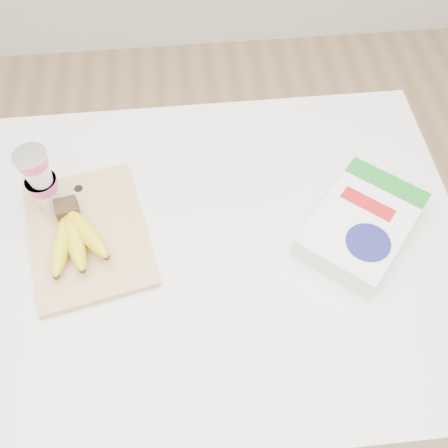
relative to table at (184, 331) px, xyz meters
name	(u,v)px	position (x,y,z in m)	size (l,w,h in m)	color
room	(148,128)	(0.00, 0.00, 0.86)	(4.00, 4.00, 4.00)	tan
table	(184,331)	(0.00, 0.00, 0.00)	(1.31, 0.87, 0.98)	white
cutting_board	(88,234)	(-0.18, 0.05, 0.50)	(0.25, 0.34, 0.02)	#DEB379
bananas	(74,236)	(-0.20, 0.02, 0.53)	(0.14, 0.20, 0.06)	#382816
yogurt_stack	(40,179)	(-0.26, 0.13, 0.60)	(0.07, 0.07, 0.17)	white
cereal_box	(362,224)	(0.42, 0.00, 0.52)	(0.32, 0.33, 0.06)	white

